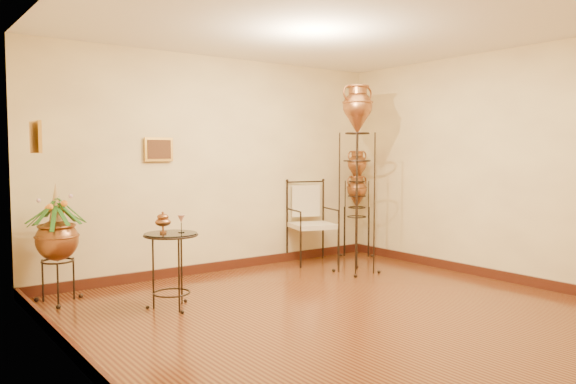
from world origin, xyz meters
TOP-DOWN VIEW (x-y plane):
  - ground at (0.00, 0.00)m, footprint 5.00×5.00m
  - room_shell at (-0.01, 0.01)m, footprint 5.02×5.02m
  - amphora_tall at (1.36, 1.31)m, footprint 0.63×0.63m
  - amphora_mid at (2.15, 2.15)m, footprint 0.45×0.45m
  - amphora_short at (2.15, 2.15)m, footprint 0.40×0.40m
  - planter_urn at (-2.15, 2.07)m, footprint 0.89×0.89m
  - armchair at (1.30, 2.15)m, footprint 0.79×0.76m
  - side_table at (-1.29, 1.18)m, footprint 0.57×0.57m

SIDE VIEW (x-z plane):
  - ground at x=0.00m, z-range 0.00..0.00m
  - side_table at x=-1.29m, z-range -0.08..0.88m
  - armchair at x=1.30m, z-range 0.00..1.16m
  - amphora_short at x=2.15m, z-range 0.00..1.24m
  - planter_urn at x=-2.15m, z-range 0.07..1.35m
  - amphora_mid at x=2.15m, z-range 0.01..1.62m
  - amphora_tall at x=1.36m, z-range 0.03..2.47m
  - room_shell at x=-0.01m, z-range 0.33..3.14m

